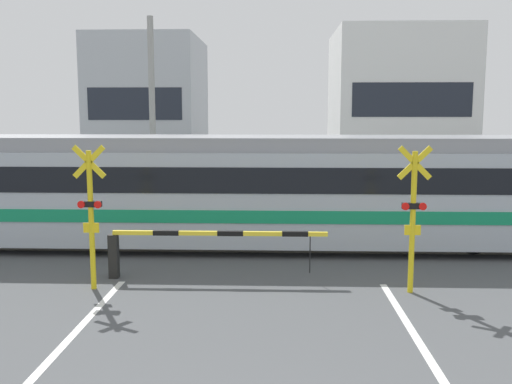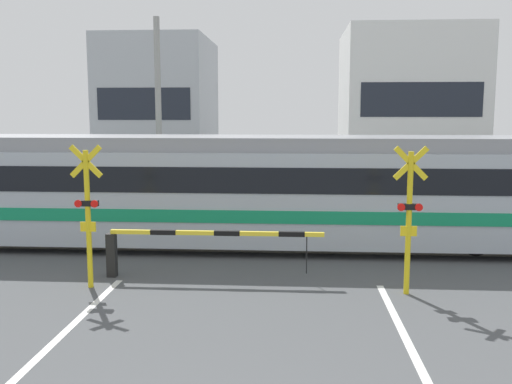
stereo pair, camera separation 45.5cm
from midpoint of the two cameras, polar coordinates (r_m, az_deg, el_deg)
rail_track_near at (r=14.94m, az=-0.86°, el=-5.88°), size 50.00×0.10×0.08m
rail_track_far at (r=16.33m, az=-0.60°, el=-4.69°), size 50.00×0.10×0.08m
commuter_train at (r=15.43m, az=-4.26°, el=0.45°), size 21.10×2.98×2.99m
crossing_barrier_near at (r=12.57m, az=-8.79°, el=-5.05°), size 4.76×0.20×1.07m
crossing_barrier_far at (r=18.37m, az=4.72°, el=-0.91°), size 4.76×0.20×1.07m
crossing_signal_left at (r=12.08m, az=-17.23°, el=-1.81°), size 0.68×0.15×2.96m
crossing_signal_right at (r=11.67m, az=14.36°, el=-2.03°), size 0.68×0.15×2.96m
pedestrian at (r=21.35m, az=3.18°, el=0.88°), size 0.38×0.23×1.73m
building_left_of_street at (r=30.03m, az=-10.94°, el=7.85°), size 5.16×6.47×7.33m
building_right_of_street at (r=29.84m, az=13.47°, el=8.09°), size 6.37×6.47×7.65m
utility_pole_streetside at (r=21.17m, az=-10.94°, el=7.49°), size 0.22×0.22×7.01m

